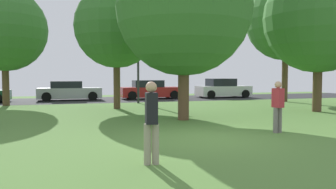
# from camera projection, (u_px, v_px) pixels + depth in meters

# --- Properties ---
(ground_plane) EXTENTS (44.00, 44.00, 0.00)m
(ground_plane) POSITION_uv_depth(u_px,v_px,m) (207.00, 137.00, 9.34)
(ground_plane) COLOR #547F38
(road_strip) EXTENTS (44.00, 6.40, 0.01)m
(road_strip) POSITION_uv_depth(u_px,v_px,m) (121.00, 99.00, 24.63)
(road_strip) COLOR #28282B
(road_strip) RESTS_ON ground_plane
(oak_tree_right) EXTENTS (5.31, 5.31, 8.10)m
(oak_tree_right) POSITION_uv_depth(u_px,v_px,m) (286.00, 21.00, 22.21)
(oak_tree_right) COLOR brown
(oak_tree_right) RESTS_ON ground_plane
(birch_tree_lone) EXTENTS (5.29, 5.29, 7.03)m
(birch_tree_lone) POSITION_uv_depth(u_px,v_px,m) (184.00, 8.00, 12.86)
(birch_tree_lone) COLOR brown
(birch_tree_lone) RESTS_ON ground_plane
(oak_tree_center) EXTENTS (4.38, 4.38, 6.53)m
(oak_tree_center) POSITION_uv_depth(u_px,v_px,m) (116.00, 27.00, 17.39)
(oak_tree_center) COLOR brown
(oak_tree_center) RESTS_ON ground_plane
(maple_tree_far) EXTENTS (4.85, 4.85, 6.86)m
(maple_tree_far) POSITION_uv_depth(u_px,v_px,m) (4.00, 30.00, 19.17)
(maple_tree_far) COLOR brown
(maple_tree_far) RESTS_ON ground_plane
(maple_tree_near) EXTENTS (5.25, 5.25, 7.14)m
(maple_tree_near) POSITION_uv_depth(u_px,v_px,m) (319.00, 18.00, 15.91)
(maple_tree_near) COLOR brown
(maple_tree_near) RESTS_ON ground_plane
(person_bystander) EXTENTS (0.30, 0.34, 1.63)m
(person_bystander) POSITION_uv_depth(u_px,v_px,m) (151.00, 119.00, 6.44)
(person_bystander) COLOR gray
(person_bystander) RESTS_ON ground_plane
(person_walking) EXTENTS (0.30, 0.35, 1.57)m
(person_walking) POSITION_uv_depth(u_px,v_px,m) (278.00, 105.00, 10.07)
(person_walking) COLOR slate
(person_walking) RESTS_ON ground_plane
(parked_car_silver) EXTENTS (4.38, 1.96, 1.37)m
(parked_car_silver) POSITION_uv_depth(u_px,v_px,m) (69.00, 91.00, 23.68)
(parked_car_silver) COLOR #B7B7BC
(parked_car_silver) RESTS_ON ground_plane
(parked_car_red) EXTENTS (4.59, 1.95, 1.41)m
(parked_car_red) POSITION_uv_depth(u_px,v_px,m) (150.00, 90.00, 25.35)
(parked_car_red) COLOR #B21E1E
(parked_car_red) RESTS_ON ground_plane
(parked_car_white) EXTENTS (4.25, 2.10, 1.53)m
(parked_car_white) POSITION_uv_depth(u_px,v_px,m) (223.00, 89.00, 26.79)
(parked_car_white) COLOR white
(parked_car_white) RESTS_ON ground_plane
(street_lamp_post) EXTENTS (0.14, 0.14, 4.50)m
(street_lamp_post) POSITION_uv_depth(u_px,v_px,m) (138.00, 68.00, 21.04)
(street_lamp_post) COLOR #2D2D33
(street_lamp_post) RESTS_ON ground_plane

